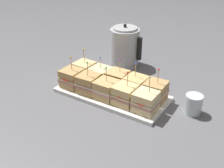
# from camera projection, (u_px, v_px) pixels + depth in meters

# --- Properties ---
(ground_plane) EXTENTS (6.00, 6.00, 0.00)m
(ground_plane) POSITION_uv_depth(u_px,v_px,m) (112.00, 96.00, 1.40)
(ground_plane) COLOR slate
(serving_platter) EXTENTS (0.55, 0.25, 0.02)m
(serving_platter) POSITION_uv_depth(u_px,v_px,m) (112.00, 94.00, 1.40)
(serving_platter) COLOR white
(serving_platter) RESTS_ON ground_plane
(sandwich_front_far_left) EXTENTS (0.10, 0.11, 0.17)m
(sandwich_front_far_left) POSITION_uv_depth(u_px,v_px,m) (72.00, 78.00, 1.43)
(sandwich_front_far_left) COLOR tan
(sandwich_front_far_left) RESTS_ON serving_platter
(sandwich_front_left) EXTENTS (0.11, 0.11, 0.17)m
(sandwich_front_left) POSITION_uv_depth(u_px,v_px,m) (89.00, 84.00, 1.38)
(sandwich_front_left) COLOR tan
(sandwich_front_left) RESTS_ON serving_platter
(sandwich_front_center) EXTENTS (0.10, 0.10, 0.16)m
(sandwich_front_center) POSITION_uv_depth(u_px,v_px,m) (106.00, 89.00, 1.33)
(sandwich_front_center) COLOR tan
(sandwich_front_center) RESTS_ON serving_platter
(sandwich_front_right) EXTENTS (0.11, 0.11, 0.16)m
(sandwich_front_right) POSITION_uv_depth(u_px,v_px,m) (125.00, 95.00, 1.28)
(sandwich_front_right) COLOR #DBB77A
(sandwich_front_right) RESTS_ON serving_platter
(sandwich_front_far_right) EXTENTS (0.10, 0.10, 0.17)m
(sandwich_front_far_right) POSITION_uv_depth(u_px,v_px,m) (146.00, 102.00, 1.23)
(sandwich_front_far_right) COLOR beige
(sandwich_front_far_right) RESTS_ON serving_platter
(sandwich_back_far_left) EXTENTS (0.10, 0.10, 0.17)m
(sandwich_back_far_left) POSITION_uv_depth(u_px,v_px,m) (84.00, 71.00, 1.50)
(sandwich_back_far_left) COLOR #DBB77A
(sandwich_back_far_left) RESTS_ON serving_platter
(sandwich_back_left) EXTENTS (0.11, 0.11, 0.15)m
(sandwich_back_left) POSITION_uv_depth(u_px,v_px,m) (100.00, 76.00, 1.46)
(sandwich_back_left) COLOR beige
(sandwich_back_left) RESTS_ON serving_platter
(sandwich_back_center) EXTENTS (0.10, 0.10, 0.16)m
(sandwich_back_center) POSITION_uv_depth(u_px,v_px,m) (118.00, 80.00, 1.41)
(sandwich_back_center) COLOR tan
(sandwich_back_center) RESTS_ON serving_platter
(sandwich_back_right) EXTENTS (0.11, 0.11, 0.16)m
(sandwich_back_right) POSITION_uv_depth(u_px,v_px,m) (136.00, 86.00, 1.36)
(sandwich_back_right) COLOR tan
(sandwich_back_right) RESTS_ON serving_platter
(sandwich_back_far_right) EXTENTS (0.10, 0.10, 0.17)m
(sandwich_back_far_right) POSITION_uv_depth(u_px,v_px,m) (155.00, 91.00, 1.31)
(sandwich_back_far_right) COLOR tan
(sandwich_back_far_right) RESTS_ON serving_platter
(kettle_steel) EXTENTS (0.20, 0.17, 0.26)m
(kettle_steel) POSITION_uv_depth(u_px,v_px,m) (125.00, 47.00, 1.67)
(kettle_steel) COLOR #B7BABF
(kettle_steel) RESTS_ON ground_plane
(drinking_glass) EXTENTS (0.08, 0.08, 0.09)m
(drinking_glass) POSITION_uv_depth(u_px,v_px,m) (193.00, 104.00, 1.25)
(drinking_glass) COLOR silver
(drinking_glass) RESTS_ON ground_plane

